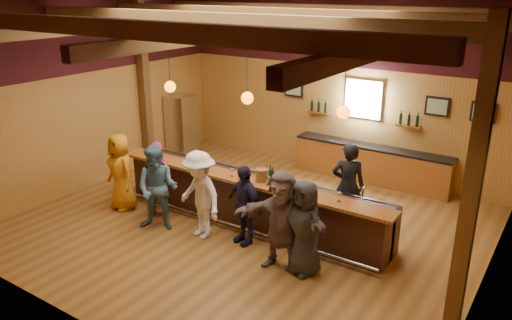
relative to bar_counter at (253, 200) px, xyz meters
The scene contains 27 objects.
room 2.69m from the bar_counter, 100.24° to the right, with size 9.04×9.00×4.52m.
bar_counter is the anchor object (origin of this frame).
back_bar_cabinet 3.76m from the bar_counter, 71.66° to the left, with size 4.00×0.52×0.95m.
window 4.17m from the bar_counter, 78.34° to the left, with size 0.95×0.09×0.95m.
framed_pictures 4.42m from the bar_counter, 66.46° to the left, with size 5.35×0.05×0.45m.
wine_shelves 3.97m from the bar_counter, 78.14° to the left, with size 3.00×0.18×0.30m.
pendant_lights 2.19m from the bar_counter, 96.37° to the right, with size 4.24×0.24×1.37m.
stainless_fridge 4.81m from the bar_counter, 149.24° to the left, with size 0.70×0.70×1.80m, color silver.
customer_orange 3.01m from the bar_counter, 160.27° to the right, with size 0.85×0.55×1.73m, color #C97812.
customer_redvest 2.06m from the bar_counter, 154.29° to the right, with size 0.61×0.40×1.67m, color maroon.
customer_denim 1.96m from the bar_counter, 138.38° to the right, with size 0.86×0.67×1.77m, color #446F89.
customer_white 1.25m from the bar_counter, 115.59° to the right, with size 1.15×0.66×1.78m, color silver.
customer_navy 0.91m from the bar_counter, 66.49° to the right, with size 0.93×0.39×1.59m, color black.
customer_brown 1.87m from the bar_counter, 39.91° to the right, with size 1.69×0.54×1.83m, color #655251.
customer_dark 2.14m from the bar_counter, 31.50° to the right, with size 0.83×0.54×1.71m, color #28292B.
bartender 1.98m from the bar_counter, 28.02° to the left, with size 0.67×0.44×1.83m, color black.
ice_bucket 0.86m from the bar_counter, 34.43° to the right, with size 0.23×0.23×0.25m, color olive.
bottle_a 0.97m from the bar_counter, 19.51° to the right, with size 0.07×0.07×0.33m.
bottle_b 0.99m from the bar_counter, 24.36° to the right, with size 0.08×0.08×0.38m.
glass_a 2.56m from the bar_counter, behind, with size 0.09×0.09×0.20m.
glass_b 2.39m from the bar_counter, behind, with size 0.07×0.07×0.17m.
glass_c 1.68m from the bar_counter, 166.83° to the right, with size 0.07×0.07×0.16m.
glass_d 1.46m from the bar_counter, 166.76° to the right, with size 0.07×0.07×0.17m.
glass_e 0.84m from the bar_counter, 124.62° to the right, with size 0.08×0.08×0.17m.
glass_f 1.01m from the bar_counter, 30.37° to the right, with size 0.09×0.09×0.20m.
glass_g 1.49m from the bar_counter, 13.20° to the right, with size 0.08×0.08×0.19m.
glass_h 2.21m from the bar_counter, ahead, with size 0.08×0.08×0.18m.
Camera 1 is at (5.36, -7.73, 4.77)m, focal length 35.00 mm.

